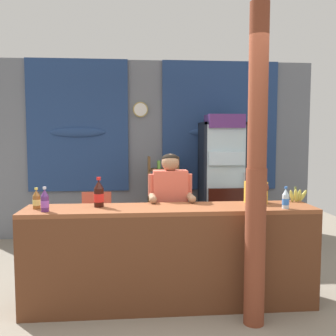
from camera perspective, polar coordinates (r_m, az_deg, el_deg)
The scene contains 14 objects.
ground_plane at distance 4.65m, azimuth -1.98°, elevation -16.02°, with size 7.81×7.81×0.00m, color gray.
back_wall_curtained at distance 6.20m, azimuth -2.75°, elevation 3.33°, with size 5.42×0.22×2.87m.
stall_counter at distance 3.64m, azimuth 0.53°, elevation -12.23°, with size 2.80×0.52×0.98m.
timber_post at distance 3.31m, azimuth 13.28°, elevation -1.06°, with size 0.20×0.18×2.77m.
drink_fridge at distance 5.81m, azimuth 8.22°, elevation -0.98°, with size 0.65×0.61×1.98m.
bottle_shelf_rack at distance 5.91m, azimuth -0.75°, elevation -4.50°, with size 0.48×0.28×1.34m.
plastic_lawn_chair at distance 5.44m, azimuth -10.91°, elevation -7.61°, with size 0.45×0.45×0.86m.
shopkeeper at distance 4.11m, azimuth 0.35°, elevation -5.49°, with size 0.48×0.42×1.47m.
soda_bottle_cola at distance 3.69m, azimuth -10.45°, elevation -3.95°, with size 0.10×0.10×0.29m.
soda_bottle_water at distance 3.72m, azimuth 17.41°, elevation -4.54°, with size 0.06×0.06×0.21m.
soda_bottle_grape_soda at distance 3.58m, azimuth -18.19°, elevation -4.80°, with size 0.07×0.07×0.23m.
soda_bottle_iced_tea at distance 3.75m, azimuth -19.33°, elevation -4.59°, with size 0.07×0.07×0.20m.
snack_box_choco_powder at distance 3.94m, azimuth 13.17°, elevation -3.61°, with size 0.21×0.14×0.22m.
banana_bunch at distance 4.15m, azimuth 18.81°, elevation -4.00°, with size 0.27×0.07×0.16m.
Camera 1 is at (-0.22, -3.14, 1.66)m, focal length 40.17 mm.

